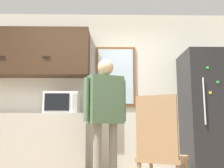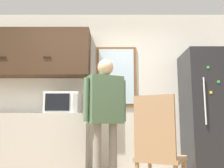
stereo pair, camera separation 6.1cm
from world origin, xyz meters
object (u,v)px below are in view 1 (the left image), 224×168
object	(u,v)px
person	(106,106)
chair	(160,148)
microwave	(62,103)
refrigerator	(209,113)

from	to	relation	value
person	chair	bearing A→B (deg)	-87.13
chair	person	bearing A→B (deg)	-35.20
microwave	person	distance (m)	0.88
microwave	person	size ratio (longest dim) A/B	0.31
person	refrigerator	distance (m)	1.66
refrigerator	chair	xyz separation A→B (m)	(-1.07, -1.46, -0.38)
microwave	chair	size ratio (longest dim) A/B	0.50
microwave	person	xyz separation A→B (m)	(0.68, -0.56, -0.08)
person	refrigerator	world-z (taller)	refrigerator
refrigerator	microwave	bearing A→B (deg)	177.94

